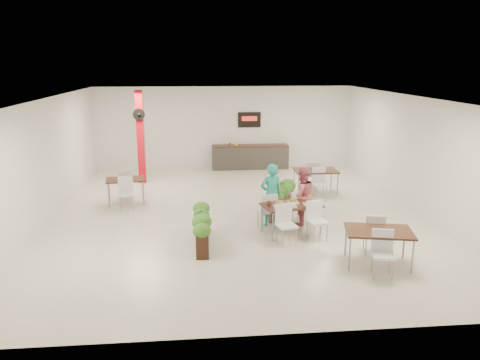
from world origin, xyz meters
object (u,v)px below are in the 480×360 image
main_table (291,209)px  diner_woman (302,196)px  red_column (141,136)px  service_counter (250,156)px  planter_left (202,225)px  side_table_b (316,173)px  planter_right (282,197)px  side_table_a (126,183)px  diner_man (271,195)px  side_table_c (379,235)px

main_table → diner_woman: diner_woman is taller
red_column → service_counter: (4.00, 1.86, -1.15)m
service_counter → main_table: service_counter is taller
red_column → planter_left: red_column is taller
diner_woman → planter_left: bearing=11.5°
service_counter → side_table_b: bearing=-65.4°
red_column → diner_woman: red_column is taller
planter_right → side_table_a: 4.67m
main_table → planter_right: (0.06, 1.56, -0.15)m
red_column → diner_man: bearing=-51.8°
service_counter → planter_right: size_ratio=1.80×
service_counter → planter_left: size_ratio=1.71×
main_table → diner_woman: size_ratio=1.21×
diner_man → side_table_a: bearing=-44.3°
red_column → side_table_b: size_ratio=1.96×
service_counter → planter_left: (-2.02, -7.90, -0.00)m
planter_right → side_table_b: (1.48, 2.07, 0.16)m
side_table_c → diner_man: bearing=137.3°
red_column → diner_woman: bearing=-46.4°
red_column → side_table_c: size_ratio=1.91×
service_counter → planter_right: bearing=-87.8°
main_table → planter_left: size_ratio=1.07×
side_table_b → diner_woman: bearing=-109.2°
planter_left → diner_woman: bearing=25.5°
red_column → diner_man: red_column is taller
side_table_a → red_column: bearing=76.4°
side_table_a → side_table_c: (5.83, -4.94, 0.01)m
red_column → side_table_b: 6.07m
diner_woman → planter_right: bearing=-82.6°
red_column → main_table: (4.17, -5.46, -1.01)m
service_counter → side_table_a: (-4.22, -4.33, 0.13)m
diner_man → side_table_b: diner_man is taller
red_column → main_table: red_column is taller
planter_right → side_table_b: 2.54m
diner_man → diner_woman: 0.80m
side_table_c → diner_woman: bearing=123.8°
planter_right → diner_man: bearing=-116.5°
service_counter → side_table_c: size_ratio=1.79×
service_counter → diner_man: service_counter is taller
service_counter → side_table_b: size_ratio=1.84×
planter_left → planter_right: size_ratio=1.05×
planter_left → side_table_a: bearing=121.7°
diner_woman → diner_man: bearing=-14.0°
side_table_a → side_table_b: 5.95m
service_counter → side_table_b: 4.08m
side_table_b → red_column: bearing=163.6°
diner_man → diner_woman: size_ratio=1.06×
diner_man → side_table_c: diner_man is taller
planter_right → side_table_a: planter_right is taller
side_table_c → side_table_a: bearing=151.8°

